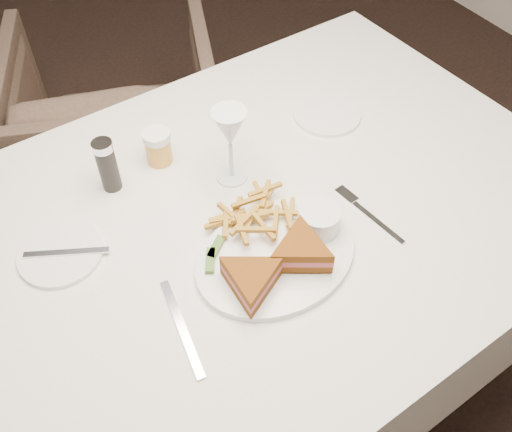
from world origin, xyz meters
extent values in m
plane|color=black|center=(0.00, 0.00, 0.00)|extent=(5.00, 5.00, 0.00)
cube|color=silver|center=(0.36, -0.31, 0.38)|extent=(1.47, 1.02, 0.75)
imported|color=#4C392E|center=(0.39, 0.60, 0.35)|extent=(0.86, 0.84, 0.69)
ellipsoid|color=white|center=(0.35, -0.43, 0.76)|extent=(0.33, 0.27, 0.01)
cube|color=silver|center=(0.13, -0.47, 0.75)|extent=(0.04, 0.20, 0.00)
cylinder|color=white|center=(0.01, -0.21, 0.76)|extent=(0.16, 0.16, 0.01)
cylinder|color=white|center=(0.69, -0.14, 0.76)|extent=(0.16, 0.16, 0.01)
cylinder|color=black|center=(0.16, -0.09, 0.81)|extent=(0.04, 0.04, 0.12)
cylinder|color=gold|center=(0.28, -0.07, 0.79)|extent=(0.06, 0.06, 0.08)
cube|color=#436A25|center=(0.26, -0.36, 0.77)|extent=(0.05, 0.05, 0.01)
cube|color=#436A25|center=(0.24, -0.38, 0.77)|extent=(0.04, 0.06, 0.01)
cylinder|color=white|center=(0.46, -0.42, 0.79)|extent=(0.08, 0.08, 0.05)
camera|label=1|loc=(-0.02, -0.96, 1.62)|focal=40.00mm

